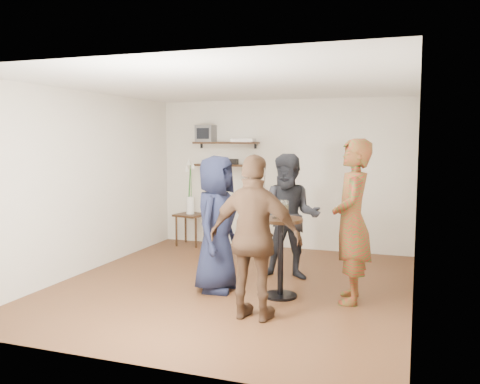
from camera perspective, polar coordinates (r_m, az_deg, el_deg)
name	(u,v)px	position (r m, az deg, el deg)	size (l,w,h in m)	color
room	(233,187)	(6.56, -0.84, 0.54)	(4.58, 5.08, 2.68)	#452316
shelf_upper	(226,143)	(9.10, -1.61, 5.54)	(1.20, 0.25, 0.04)	black
shelf_lower	(226,165)	(9.12, -1.60, 3.02)	(1.20, 0.25, 0.04)	black
crt_monitor	(206,133)	(9.25, -3.83, 6.57)	(0.32, 0.30, 0.30)	#59595B
dvd_deck	(243,140)	(8.99, 0.39, 5.84)	(0.40, 0.24, 0.06)	silver
radio	(232,162)	(9.07, -0.92, 3.44)	(0.22, 0.10, 0.10)	black
power_strip	(211,163)	(9.27, -3.23, 3.27)	(0.30, 0.05, 0.03)	black
side_table	(190,219)	(9.24, -5.59, -3.04)	(0.57, 0.57, 0.57)	black
vase_lilies	(190,196)	(9.18, -5.62, -0.48)	(0.20, 0.20, 1.02)	white
drinks_table	(281,247)	(6.20, 4.58, -6.12)	(0.53, 0.53, 0.97)	black
wine_glass_fl	(274,207)	(6.11, 3.87, -1.70)	(0.07, 0.07, 0.20)	silver
wine_glass_fr	(285,206)	(6.06, 5.12, -1.63)	(0.07, 0.07, 0.22)	silver
wine_glass_bl	(281,206)	(6.18, 4.61, -1.59)	(0.07, 0.07, 0.20)	silver
wine_glass_br	(284,206)	(6.11, 4.92, -1.55)	(0.07, 0.07, 0.22)	silver
person_plaid	(352,221)	(6.09, 12.46, -3.21)	(0.70, 0.46, 1.93)	#AA1318
person_dark	(290,217)	(6.97, 5.65, -2.79)	(0.84, 0.65, 1.72)	black
person_navy	(216,224)	(6.41, -2.70, -3.58)	(0.84, 0.55, 1.72)	black
person_brown	(255,238)	(5.38, 1.70, -5.18)	(1.03, 0.43, 1.76)	#432C1D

